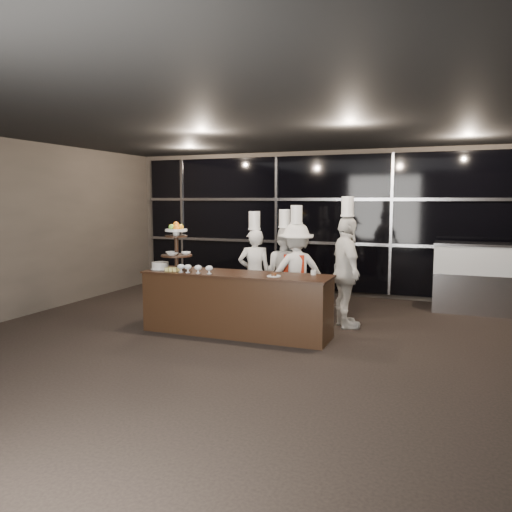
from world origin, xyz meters
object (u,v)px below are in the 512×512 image
at_px(buffet_counter, 236,303).
at_px(layer_cake, 160,266).
at_px(chef_d, 346,271).
at_px(display_case, 476,274).
at_px(display_stand, 176,243).
at_px(chef_c, 296,271).
at_px(chef_b, 284,271).
at_px(chef_a, 254,272).

relative_size(buffet_counter, layer_cake, 9.47).
bearing_deg(layer_cake, chef_d, 21.04).
xyz_separation_m(layer_cake, chef_d, (2.71, 1.04, -0.08)).
bearing_deg(layer_cake, display_case, 31.89).
relative_size(display_stand, chef_d, 0.36).
bearing_deg(display_stand, chef_c, 36.80).
relative_size(display_stand, chef_b, 0.41).
xyz_separation_m(chef_b, chef_c, (0.24, -0.12, 0.03)).
bearing_deg(chef_d, chef_b, 164.78).
height_order(chef_a, chef_b, chef_b).
bearing_deg(chef_d, chef_a, 177.55).
bearing_deg(chef_b, chef_c, -26.25).
relative_size(display_case, chef_d, 0.71).
xyz_separation_m(buffet_counter, display_stand, (-1.00, -0.00, 0.87)).
bearing_deg(layer_cake, chef_c, 33.70).
bearing_deg(display_case, chef_b, -153.10).
bearing_deg(chef_a, chef_d, -2.45).
relative_size(display_stand, display_case, 0.52).
height_order(buffet_counter, display_case, display_case).
bearing_deg(chef_b, display_case, 26.90).
height_order(chef_a, chef_d, chef_d).
distance_m(layer_cake, display_case, 5.49).
bearing_deg(layer_cake, buffet_counter, 2.26).
bearing_deg(display_stand, chef_b, 44.24).
height_order(display_stand, chef_d, chef_d).
distance_m(display_stand, display_case, 5.27).
height_order(buffet_counter, chef_a, chef_a).
bearing_deg(display_stand, display_case, 32.97).
xyz_separation_m(layer_cake, chef_a, (1.14, 1.11, -0.19)).
xyz_separation_m(layer_cake, chef_b, (1.59, 1.34, -0.19)).
relative_size(chef_a, chef_b, 0.98).
xyz_separation_m(buffet_counter, chef_d, (1.44, 0.99, 0.42)).
bearing_deg(chef_b, chef_d, -15.22).
distance_m(layer_cake, chef_b, 2.09).
relative_size(display_stand, chef_a, 0.41).
relative_size(chef_a, chef_c, 0.95).
relative_size(buffet_counter, display_case, 1.97).
distance_m(layer_cake, chef_d, 2.90).
height_order(chef_c, chef_d, chef_d).
bearing_deg(chef_d, buffet_counter, -145.46).
height_order(display_case, chef_a, chef_a).
xyz_separation_m(layer_cake, display_case, (4.65, 2.90, -0.29)).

